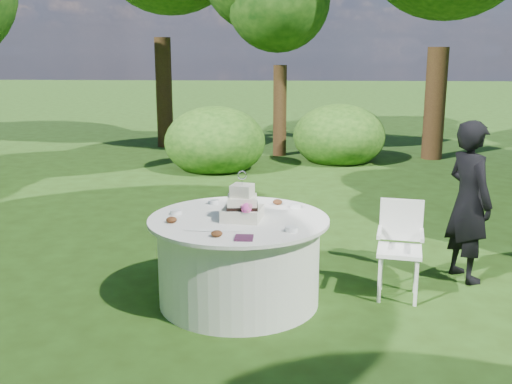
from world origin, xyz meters
The scene contains 9 objects.
ground centered at (0.00, 0.00, 0.00)m, with size 80.00×80.00×0.00m, color #233C10.
napkins centered at (0.09, -0.59, 0.78)m, with size 0.14×0.14×0.02m, color #471E3B.
feather_plume centered at (-0.18, -0.40, 0.78)m, with size 0.48×0.07×0.01m, color white.
guest centered at (2.14, 0.68, 0.77)m, with size 0.56×0.37×1.55m, color black.
table centered at (0.00, 0.00, 0.39)m, with size 1.56×1.56×0.77m.
cake centered at (0.04, -0.05, 0.88)m, with size 0.36×0.37×0.43m.
chair centered at (1.43, 0.23, 0.51)m, with size 0.46×0.45×0.87m.
votives centered at (0.03, 0.13, 0.79)m, with size 1.15×0.94×0.04m.
petal_cups centered at (-0.12, -0.08, 0.79)m, with size 0.96×1.11×0.05m.
Camera 1 is at (0.43, -4.94, 2.17)m, focal length 42.00 mm.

